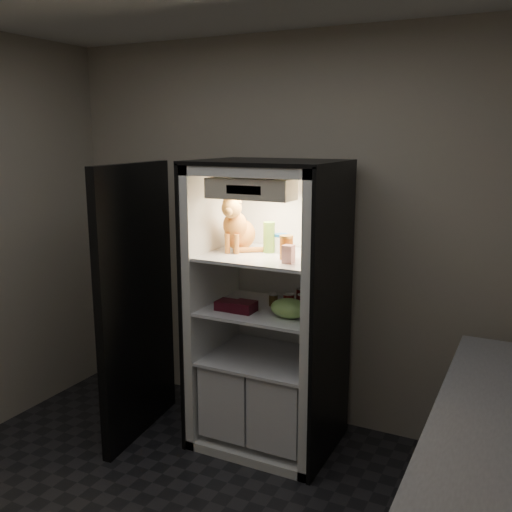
% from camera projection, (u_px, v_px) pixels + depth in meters
% --- Properties ---
extents(room_shell, '(3.60, 3.60, 3.60)m').
position_uv_depth(room_shell, '(128.00, 235.00, 2.35)').
color(room_shell, white).
rests_on(room_shell, floor).
extents(refrigerator, '(0.90, 0.72, 1.88)m').
position_uv_depth(refrigerator, '(270.00, 327.00, 3.73)').
color(refrigerator, white).
rests_on(refrigerator, floor).
extents(fridge_door, '(0.16, 0.87, 1.85)m').
position_uv_depth(fridge_door, '(136.00, 305.00, 3.81)').
color(fridge_door, black).
rests_on(fridge_door, floor).
extents(tabby_cat, '(0.34, 0.38, 0.39)m').
position_uv_depth(tabby_cat, '(238.00, 229.00, 3.67)').
color(tabby_cat, '#BB5217').
rests_on(tabby_cat, refrigerator).
extents(parmesan_shaker, '(0.08, 0.08, 0.20)m').
position_uv_depth(parmesan_shaker, '(269.00, 237.00, 3.62)').
color(parmesan_shaker, '#227D24').
rests_on(parmesan_shaker, refrigerator).
extents(mayo_tub, '(0.09, 0.09, 0.12)m').
position_uv_depth(mayo_tub, '(281.00, 243.00, 3.63)').
color(mayo_tub, white).
rests_on(mayo_tub, refrigerator).
extents(salsa_jar, '(0.08, 0.08, 0.15)m').
position_uv_depth(salsa_jar, '(286.00, 247.00, 3.43)').
color(salsa_jar, maroon).
rests_on(salsa_jar, refrigerator).
extents(pepper_jar, '(0.12, 0.12, 0.21)m').
position_uv_depth(pepper_jar, '(319.00, 240.00, 3.51)').
color(pepper_jar, '#A61E16').
rests_on(pepper_jar, refrigerator).
extents(cream_carton, '(0.06, 0.06, 0.11)m').
position_uv_depth(cream_carton, '(288.00, 254.00, 3.33)').
color(cream_carton, silver).
rests_on(cream_carton, refrigerator).
extents(soda_can_a, '(0.07, 0.07, 0.13)m').
position_uv_depth(soda_can_a, '(302.00, 298.00, 3.64)').
color(soda_can_a, black).
rests_on(soda_can_a, refrigerator).
extents(soda_can_b, '(0.07, 0.07, 0.13)m').
position_uv_depth(soda_can_b, '(303.00, 304.00, 3.51)').
color(soda_can_b, black).
rests_on(soda_can_b, refrigerator).
extents(soda_can_c, '(0.07, 0.07, 0.13)m').
position_uv_depth(soda_can_c, '(289.00, 304.00, 3.51)').
color(soda_can_c, black).
rests_on(soda_can_c, refrigerator).
extents(condiment_jar, '(0.06, 0.06, 0.08)m').
position_uv_depth(condiment_jar, '(273.00, 300.00, 3.69)').
color(condiment_jar, '#553E18').
rests_on(condiment_jar, refrigerator).
extents(grape_bag, '(0.24, 0.17, 0.12)m').
position_uv_depth(grape_bag, '(289.00, 308.00, 3.44)').
color(grape_bag, '#80B454').
rests_on(grape_bag, refrigerator).
extents(berry_box_left, '(0.12, 0.12, 0.06)m').
position_uv_depth(berry_box_left, '(227.00, 305.00, 3.61)').
color(berry_box_left, '#490C19').
rests_on(berry_box_left, refrigerator).
extents(berry_box_right, '(0.13, 0.13, 0.07)m').
position_uv_depth(berry_box_right, '(244.00, 307.00, 3.56)').
color(berry_box_right, '#490C19').
rests_on(berry_box_right, refrigerator).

